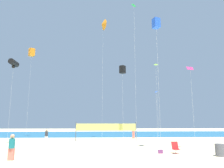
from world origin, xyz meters
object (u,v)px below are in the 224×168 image
(volleyball_net, at_px, (106,128))
(beachgoer_teal_shirt, at_px, (12,146))
(beachgoer_coral_shirt, at_px, (133,133))
(kite_black_box, at_px, (122,70))
(beach_handbag, at_px, (160,152))
(kite_magenta_diamond, at_px, (190,68))
(kite_lime_diamond, at_px, (156,66))
(kite_orange_delta, at_px, (103,25))
(kite_blue_diamond, at_px, (156,93))
(trash_barrel, at_px, (220,150))
(kite_green_diamond, at_px, (134,9))
(kite_orange_box, at_px, (32,52))
(kite_black_tube, at_px, (14,63))
(beachgoer_charcoal_shirt, at_px, (46,135))
(folding_beach_chair, at_px, (176,147))
(kite_blue_box, at_px, (156,24))

(volleyball_net, bearing_deg, beachgoer_teal_shirt, -115.60)
(beachgoer_coral_shirt, xyz_separation_m, kite_black_box, (-1.92, -3.60, 8.62))
(beach_handbag, xyz_separation_m, kite_magenta_diamond, (3.89, 2.33, 7.34))
(volleyball_net, distance_m, kite_lime_diamond, 10.38)
(kite_orange_delta, relative_size, kite_blue_diamond, 2.52)
(kite_magenta_diamond, bearing_deg, trash_barrel, -89.92)
(trash_barrel, xyz_separation_m, kite_green_diamond, (-4.63, 8.09, 15.54))
(volleyball_net, xyz_separation_m, kite_orange_box, (-12.56, 6.87, 12.40))
(kite_black_tube, bearing_deg, kite_lime_diamond, 6.64)
(beachgoer_charcoal_shirt, bearing_deg, beachgoer_coral_shirt, -25.55)
(kite_black_box, xyz_separation_m, kite_magenta_diamond, (5.66, -8.62, -1.95))
(kite_black_box, distance_m, kite_green_diamond, 7.97)
(beachgoer_charcoal_shirt, height_order, volleyball_net, volleyball_net)
(beachgoer_teal_shirt, relative_size, trash_barrel, 1.88)
(kite_black_box, relative_size, kite_blue_diamond, 1.38)
(kite_lime_diamond, distance_m, kite_black_tube, 17.49)
(beachgoer_teal_shirt, distance_m, kite_black_tube, 13.55)
(beachgoer_charcoal_shirt, relative_size, kite_orange_box, 0.10)
(kite_lime_diamond, relative_size, kite_blue_diamond, 1.38)
(kite_magenta_diamond, distance_m, kite_blue_diamond, 13.08)
(kite_black_tube, distance_m, kite_green_diamond, 15.74)
(beachgoer_coral_shirt, height_order, kite_blue_diamond, kite_blue_diamond)
(kite_black_box, bearing_deg, beachgoer_coral_shirt, 61.96)
(beach_handbag, relative_size, kite_blue_diamond, 0.05)
(folding_beach_chair, bearing_deg, kite_black_box, 94.99)
(kite_lime_diamond, relative_size, kite_orange_box, 0.68)
(kite_blue_box, bearing_deg, kite_orange_box, 136.57)
(beach_handbag, bearing_deg, kite_orange_box, 132.53)
(kite_lime_diamond, xyz_separation_m, kite_black_box, (-4.25, 1.53, -0.15))
(folding_beach_chair, relative_size, kite_orange_delta, 0.05)
(kite_black_box, relative_size, kite_green_diamond, 0.60)
(beachgoer_teal_shirt, xyz_separation_m, kite_orange_delta, (5.97, 16.07, 16.44))
(kite_green_diamond, bearing_deg, kite_blue_box, -74.31)
(trash_barrel, bearing_deg, kite_orange_delta, 118.71)
(kite_black_box, height_order, kite_black_tube, kite_black_box)
(beachgoer_charcoal_shirt, bearing_deg, kite_black_tube, 167.72)
(beachgoer_charcoal_shirt, xyz_separation_m, kite_magenta_diamond, (15.20, -7.59, 6.66))
(beachgoer_coral_shirt, relative_size, kite_magenta_diamond, 0.20)
(beach_handbag, height_order, kite_magenta_diamond, kite_magenta_diamond)
(beachgoer_charcoal_shirt, relative_size, trash_barrel, 1.76)
(beachgoer_teal_shirt, relative_size, kite_magenta_diamond, 0.21)
(kite_orange_delta, xyz_separation_m, kite_blue_diamond, (8.41, 1.70, -10.39))
(trash_barrel, height_order, kite_green_diamond, kite_green_diamond)
(kite_black_box, bearing_deg, kite_lime_diamond, -19.86)
(beach_handbag, distance_m, kite_magenta_diamond, 8.63)
(volleyball_net, height_order, kite_black_box, kite_black_box)
(kite_black_tube, distance_m, kite_blue_diamond, 20.57)
(trash_barrel, distance_m, kite_magenta_diamond, 8.07)
(beach_handbag, bearing_deg, kite_black_tube, 153.59)
(kite_black_box, distance_m, kite_orange_delta, 8.77)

